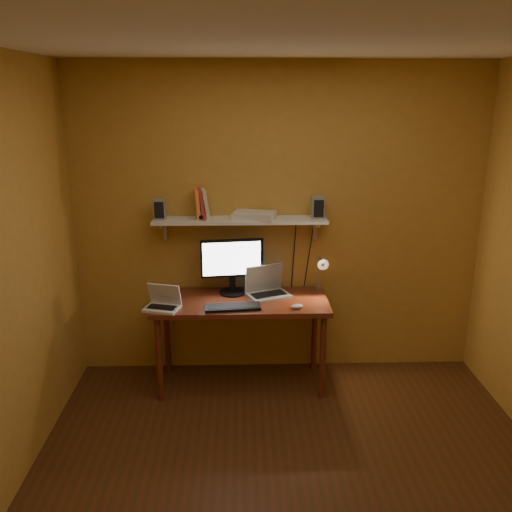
{
  "coord_description": "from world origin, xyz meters",
  "views": [
    {
      "loc": [
        -0.31,
        -2.78,
        2.35
      ],
      "look_at": [
        -0.2,
        1.18,
        1.15
      ],
      "focal_mm": 38.0,
      "sensor_mm": 36.0,
      "label": 1
    }
  ],
  "objects_px": {
    "speaker_left": "(160,209)",
    "speaker_right": "(318,207)",
    "wall_shelf": "(240,221)",
    "monitor": "(232,263)",
    "laptop": "(266,287)",
    "netbook": "(163,302)",
    "desk": "(241,310)",
    "keyboard": "(233,307)",
    "shelf_camera": "(201,217)",
    "desk_lamp": "(321,270)",
    "router": "(254,215)",
    "mouse": "(297,306)"
  },
  "relations": [
    {
      "from": "speaker_left",
      "to": "speaker_right",
      "type": "bearing_deg",
      "value": -0.86
    },
    {
      "from": "wall_shelf",
      "to": "monitor",
      "type": "distance_m",
      "value": 0.36
    },
    {
      "from": "laptop",
      "to": "netbook",
      "type": "xyz_separation_m",
      "value": [
        -0.81,
        -0.27,
        -0.01
      ]
    },
    {
      "from": "desk",
      "to": "keyboard",
      "type": "relative_size",
      "value": 3.28
    },
    {
      "from": "speaker_left",
      "to": "netbook",
      "type": "bearing_deg",
      "value": -84.14
    },
    {
      "from": "laptop",
      "to": "keyboard",
      "type": "bearing_deg",
      "value": -155.88
    },
    {
      "from": "wall_shelf",
      "to": "netbook",
      "type": "xyz_separation_m",
      "value": [
        -0.6,
        -0.36,
        -0.56
      ]
    },
    {
      "from": "monitor",
      "to": "speaker_right",
      "type": "height_order",
      "value": "speaker_right"
    },
    {
      "from": "desk",
      "to": "speaker_right",
      "type": "relative_size",
      "value": 7.93
    },
    {
      "from": "speaker_right",
      "to": "speaker_left",
      "type": "bearing_deg",
      "value": 177.87
    },
    {
      "from": "laptop",
      "to": "shelf_camera",
      "type": "height_order",
      "value": "shelf_camera"
    },
    {
      "from": "desk_lamp",
      "to": "speaker_right",
      "type": "height_order",
      "value": "speaker_right"
    },
    {
      "from": "keyboard",
      "to": "wall_shelf",
      "type": "bearing_deg",
      "value": 74.94
    },
    {
      "from": "speaker_left",
      "to": "laptop",
      "type": "bearing_deg",
      "value": -6.6
    },
    {
      "from": "wall_shelf",
      "to": "desk_lamp",
      "type": "height_order",
      "value": "wall_shelf"
    },
    {
      "from": "speaker_right",
      "to": "shelf_camera",
      "type": "xyz_separation_m",
      "value": [
        -0.93,
        -0.06,
        -0.06
      ]
    },
    {
      "from": "desk_lamp",
      "to": "speaker_right",
      "type": "distance_m",
      "value": 0.51
    },
    {
      "from": "monitor",
      "to": "desk_lamp",
      "type": "relative_size",
      "value": 1.36
    },
    {
      "from": "shelf_camera",
      "to": "speaker_right",
      "type": "bearing_deg",
      "value": 3.49
    },
    {
      "from": "netbook",
      "to": "router",
      "type": "relative_size",
      "value": 0.91
    },
    {
      "from": "keyboard",
      "to": "mouse",
      "type": "height_order",
      "value": "mouse"
    },
    {
      "from": "shelf_camera",
      "to": "desk_lamp",
      "type": "bearing_deg",
      "value": -0.66
    },
    {
      "from": "shelf_camera",
      "to": "netbook",
      "type": "bearing_deg",
      "value": -133.99
    },
    {
      "from": "speaker_left",
      "to": "desk_lamp",
      "type": "bearing_deg",
      "value": -3.86
    },
    {
      "from": "desk",
      "to": "desk_lamp",
      "type": "relative_size",
      "value": 3.73
    },
    {
      "from": "speaker_right",
      "to": "shelf_camera",
      "type": "height_order",
      "value": "speaker_right"
    },
    {
      "from": "monitor",
      "to": "speaker_right",
      "type": "bearing_deg",
      "value": -3.4
    },
    {
      "from": "desk",
      "to": "wall_shelf",
      "type": "height_order",
      "value": "wall_shelf"
    },
    {
      "from": "keyboard",
      "to": "laptop",
      "type": "bearing_deg",
      "value": 41.04
    },
    {
      "from": "desk_lamp",
      "to": "router",
      "type": "distance_m",
      "value": 0.71
    },
    {
      "from": "netbook",
      "to": "keyboard",
      "type": "relative_size",
      "value": 0.7
    },
    {
      "from": "keyboard",
      "to": "desk_lamp",
      "type": "height_order",
      "value": "desk_lamp"
    },
    {
      "from": "monitor",
      "to": "mouse",
      "type": "bearing_deg",
      "value": -41.31
    },
    {
      "from": "laptop",
      "to": "desk_lamp",
      "type": "distance_m",
      "value": 0.47
    },
    {
      "from": "laptop",
      "to": "speaker_left",
      "type": "bearing_deg",
      "value": 151.94
    },
    {
      "from": "laptop",
      "to": "netbook",
      "type": "distance_m",
      "value": 0.85
    },
    {
      "from": "wall_shelf",
      "to": "keyboard",
      "type": "relative_size",
      "value": 3.28
    },
    {
      "from": "laptop",
      "to": "router",
      "type": "height_order",
      "value": "router"
    },
    {
      "from": "desk_lamp",
      "to": "netbook",
      "type": "bearing_deg",
      "value": -167.05
    },
    {
      "from": "laptop",
      "to": "mouse",
      "type": "bearing_deg",
      "value": -75.83
    },
    {
      "from": "netbook",
      "to": "desk_lamp",
      "type": "distance_m",
      "value": 1.3
    },
    {
      "from": "router",
      "to": "speaker_left",
      "type": "bearing_deg",
      "value": -179.98
    },
    {
      "from": "monitor",
      "to": "keyboard",
      "type": "xyz_separation_m",
      "value": [
        0.01,
        -0.33,
        -0.25
      ]
    },
    {
      "from": "laptop",
      "to": "router",
      "type": "xyz_separation_m",
      "value": [
        -0.1,
        0.08,
        0.59
      ]
    },
    {
      "from": "laptop",
      "to": "monitor",
      "type": "bearing_deg",
      "value": 148.69
    },
    {
      "from": "shelf_camera",
      "to": "wall_shelf",
      "type": "bearing_deg",
      "value": 10.46
    },
    {
      "from": "desk_lamp",
      "to": "laptop",
      "type": "bearing_deg",
      "value": -177.6
    },
    {
      "from": "netbook",
      "to": "desk_lamp",
      "type": "bearing_deg",
      "value": 28.75
    },
    {
      "from": "desk",
      "to": "speaker_left",
      "type": "distance_m",
      "value": 1.04
    },
    {
      "from": "mouse",
      "to": "desk_lamp",
      "type": "xyz_separation_m",
      "value": [
        0.22,
        0.32,
        0.19
      ]
    }
  ]
}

